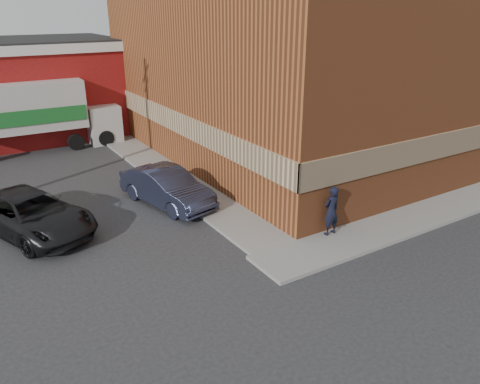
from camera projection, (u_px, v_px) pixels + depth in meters
ground at (259, 255)px, 14.85m from camera, size 90.00×90.00×0.00m
brick_building at (298, 61)px, 24.39m from camera, size 14.25×18.25×9.36m
sidewalk_south at (435, 212)px, 17.83m from camera, size 16.00×1.80×0.12m
sidewalk_west at (163, 171)px, 22.21m from camera, size 1.80×18.00×0.12m
man at (331, 211)px, 15.64m from camera, size 0.65×0.45×1.73m
sedan at (167, 187)px, 18.34m from camera, size 2.53×4.68×1.46m
suv_a at (32, 214)px, 16.03m from camera, size 4.11×5.64×1.43m
box_truck at (41, 111)px, 25.01m from camera, size 7.58×2.47×3.72m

